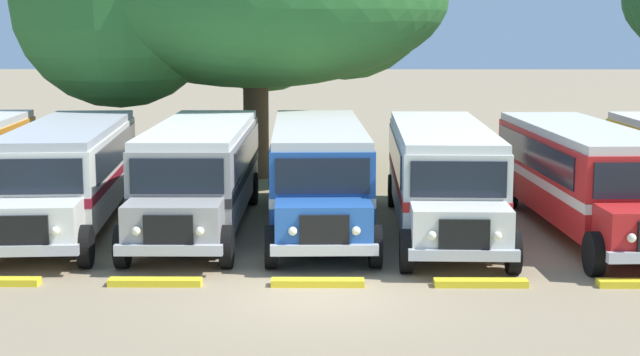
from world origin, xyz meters
TOP-DOWN VIEW (x-y plane):
  - ground_plane at (0.00, 0.00)m, footprint 220.00×220.00m
  - parked_bus_slot_1 at (-6.97, 7.21)m, footprint 3.45×10.96m
  - parked_bus_slot_2 at (-3.34, 7.32)m, footprint 2.73×10.85m
  - parked_bus_slot_3 at (-0.06, 7.37)m, footprint 3.00×10.88m
  - parked_bus_slot_4 at (3.31, 6.90)m, footprint 2.92×10.87m
  - parked_bus_slot_5 at (7.13, 6.75)m, footprint 3.10×10.89m
  - curb_wheelstop_2 at (-3.49, 0.87)m, footprint 2.00×0.36m
  - curb_wheelstop_3 at (0.00, 0.87)m, footprint 2.00×0.36m
  - curb_wheelstop_4 at (3.49, 0.87)m, footprint 2.00×0.36m
  - broad_shade_tree at (-2.82, 16.70)m, footprint 15.24×13.94m

SIDE VIEW (x-z plane):
  - ground_plane at x=0.00m, z-range 0.00..0.00m
  - curb_wheelstop_2 at x=-3.49m, z-range 0.00..0.15m
  - curb_wheelstop_3 at x=0.00m, z-range 0.00..0.15m
  - curb_wheelstop_4 at x=3.49m, z-range 0.00..0.15m
  - parked_bus_slot_1 at x=-6.97m, z-range 0.17..2.99m
  - parked_bus_slot_2 at x=-3.34m, z-range 0.17..2.99m
  - parked_bus_slot_3 at x=-0.06m, z-range 0.17..2.99m
  - parked_bus_slot_4 at x=3.31m, z-range 0.17..2.99m
  - parked_bus_slot_5 at x=7.13m, z-range 0.17..2.99m
  - broad_shade_tree at x=-2.82m, z-range 1.27..11.67m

